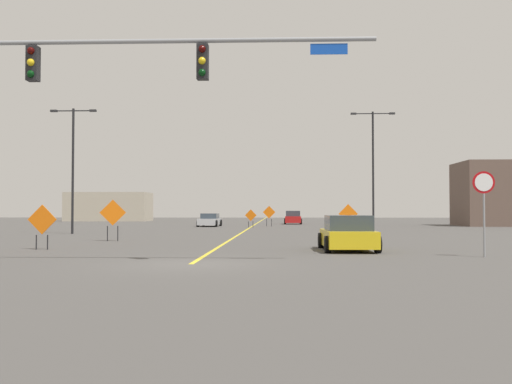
% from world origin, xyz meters
% --- Properties ---
extents(ground, '(211.34, 211.34, 0.00)m').
position_xyz_m(ground, '(0.00, 0.00, 0.00)').
color(ground, '#4C4947').
extents(road_centre_stripe, '(0.16, 117.41, 0.01)m').
position_xyz_m(road_centre_stripe, '(0.00, 58.71, 0.00)').
color(road_centre_stripe, yellow).
rests_on(road_centre_stripe, ground).
extents(traffic_signal_assembly, '(15.51, 0.44, 7.02)m').
position_xyz_m(traffic_signal_assembly, '(-4.60, -0.01, 5.44)').
color(traffic_signal_assembly, gray).
rests_on(traffic_signal_assembly, ground).
extents(stop_sign, '(0.76, 0.07, 2.93)m').
position_xyz_m(stop_sign, '(9.59, 3.01, 2.06)').
color(stop_sign, gray).
rests_on(stop_sign, ground).
extents(street_lamp_far_left, '(3.12, 0.24, 8.43)m').
position_xyz_m(street_lamp_far_left, '(-11.22, 21.62, 4.94)').
color(street_lamp_far_left, black).
rests_on(street_lamp_far_left, ground).
extents(street_lamp_near_left, '(3.49, 0.24, 9.40)m').
position_xyz_m(street_lamp_near_left, '(10.07, 29.44, 5.47)').
color(street_lamp_near_left, black).
rests_on(street_lamp_near_left, ground).
extents(construction_sign_right_lane, '(1.21, 0.08, 1.82)m').
position_xyz_m(construction_sign_right_lane, '(-7.00, 6.22, 1.13)').
color(construction_sign_right_lane, orange).
rests_on(construction_sign_right_lane, ground).
extents(construction_sign_left_lane, '(1.37, 0.24, 2.02)m').
position_xyz_m(construction_sign_left_lane, '(7.46, 24.07, 1.25)').
color(construction_sign_left_lane, orange).
rests_on(construction_sign_left_lane, ground).
extents(construction_sign_median_far, '(1.32, 0.31, 2.14)m').
position_xyz_m(construction_sign_median_far, '(-5.97, 12.76, 1.36)').
color(construction_sign_median_far, orange).
rests_on(construction_sign_median_far, ground).
extents(construction_sign_left_shoulder, '(1.07, 0.22, 1.66)m').
position_xyz_m(construction_sign_left_shoulder, '(0.05, 36.40, 1.03)').
color(construction_sign_left_shoulder, orange).
rests_on(construction_sign_left_shoulder, ground).
extents(construction_sign_median_near, '(1.23, 0.10, 2.00)m').
position_xyz_m(construction_sign_median_near, '(1.66, 40.35, 1.28)').
color(construction_sign_median_near, orange).
rests_on(construction_sign_median_near, ground).
extents(car_silver_near, '(2.09, 4.56, 1.26)m').
position_xyz_m(car_silver_near, '(-4.11, 39.78, 0.59)').
color(car_silver_near, '#B7BABF').
rests_on(car_silver_near, ground).
extents(car_yellow_passing, '(2.13, 4.14, 1.40)m').
position_xyz_m(car_yellow_passing, '(5.33, 6.13, 0.65)').
color(car_yellow_passing, gold).
rests_on(car_yellow_passing, ground).
extents(car_red_far, '(2.02, 3.95, 1.51)m').
position_xyz_m(car_red_far, '(4.21, 49.54, 0.68)').
color(car_red_far, red).
rests_on(car_red_far, ground).
extents(roadside_building_west, '(11.55, 6.04, 4.11)m').
position_xyz_m(roadside_building_west, '(-21.87, 66.80, 2.06)').
color(roadside_building_west, '#B2A893').
rests_on(roadside_building_west, ground).
extents(roadside_building_east, '(9.59, 6.66, 6.42)m').
position_xyz_m(roadside_building_east, '(25.62, 42.84, 3.21)').
color(roadside_building_east, brown).
rests_on(roadside_building_east, ground).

